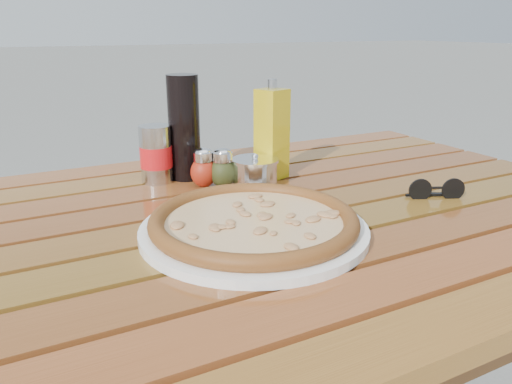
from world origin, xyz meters
name	(u,v)px	position (x,y,z in m)	size (l,w,h in m)	color
table	(261,250)	(0.00, 0.00, 0.67)	(1.40, 0.90, 0.75)	#3A200D
plate	(254,230)	(-0.06, -0.09, 0.76)	(0.36, 0.36, 0.01)	white
pizza	(254,221)	(-0.06, -0.09, 0.77)	(0.41, 0.41, 0.03)	#FEE8B6
pepper_shaker	(204,168)	(-0.04, 0.18, 0.79)	(0.06, 0.06, 0.08)	#B12914
oregano_shaker	(223,169)	(0.00, 0.16, 0.79)	(0.07, 0.07, 0.08)	#353C18
dark_bottle	(184,128)	(-0.05, 0.26, 0.86)	(0.07, 0.07, 0.22)	black
soda_can	(156,155)	(-0.11, 0.26, 0.81)	(0.07, 0.07, 0.12)	silver
olive_oil_cruet	(272,133)	(0.12, 0.18, 0.85)	(0.07, 0.07, 0.21)	gold
parmesan_tin	(255,172)	(0.06, 0.13, 0.78)	(0.13, 0.13, 0.07)	silver
sunglasses	(436,191)	(0.33, -0.09, 0.77)	(0.11, 0.06, 0.04)	black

